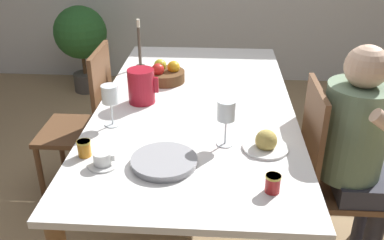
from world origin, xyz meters
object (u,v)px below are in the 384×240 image
chair_opposite (86,122)px  red_pitcher (141,86)px  chair_person_side (331,175)px  serving_tray (164,161)px  jam_jar_red (84,148)px  person_seated (359,146)px  wine_glass_water (110,96)px  wine_glass_juice (226,113)px  bread_plate (266,143)px  jam_jar_amber (273,183)px  candlestick_tall (140,49)px  fruit_bowl (165,74)px  potted_plant (81,36)px  teacup_near_person (103,160)px

chair_opposite → red_pitcher: chair_opposite is taller
chair_person_side → serving_tray: 0.90m
serving_tray → jam_jar_red: 0.35m
person_seated → wine_glass_water: (-1.17, 0.02, 0.21)m
wine_glass_juice → bread_plate: bearing=-9.9°
red_pitcher → jam_jar_red: 0.58m
chair_opposite → wine_glass_juice: size_ratio=4.66×
jam_jar_amber → candlestick_tall: bearing=118.8°
fruit_bowl → red_pitcher: bearing=-106.0°
bread_plate → potted_plant: size_ratio=0.23×
potted_plant → chair_person_side: bearing=-48.6°
wine_glass_juice → fruit_bowl: bearing=116.0°
wine_glass_juice → teacup_near_person: size_ratio=1.66×
serving_tray → wine_glass_water: bearing=131.0°
jam_jar_red → potted_plant: (-0.79, 2.48, -0.24)m
jam_jar_red → candlestick_tall: 1.10m
chair_person_side → wine_glass_juice: bearing=-72.5°
person_seated → teacup_near_person: size_ratio=9.39×
red_pitcher → jam_jar_amber: red_pitcher is taller
fruit_bowl → candlestick_tall: candlestick_tall is taller
wine_glass_water → potted_plant: size_ratio=0.24×
chair_opposite → person_seated: size_ratio=0.82×
chair_person_side → bread_plate: size_ratio=4.92×
wine_glass_juice → jam_jar_amber: wine_glass_juice is taller
chair_opposite → wine_glass_juice: same height
serving_tray → chair_opposite: bearing=125.3°
chair_person_side → teacup_near_person: bearing=-70.2°
red_pitcher → teacup_near_person: bearing=-94.8°
chair_person_side → wine_glass_juice: same height
person_seated → jam_jar_amber: 0.66m
red_pitcher → jam_jar_amber: bearing=-51.2°
person_seated → candlestick_tall: bearing=-125.3°
fruit_bowl → person_seated: bearing=-31.2°
chair_person_side → serving_tray: (-0.78, -0.35, 0.27)m
wine_glass_water → serving_tray: wine_glass_water is taller
jam_jar_amber → jam_jar_red: 0.79m
chair_person_side → jam_jar_amber: chair_person_side is taller
person_seated → bread_plate: size_ratio=5.98×
serving_tray → bread_plate: (0.42, 0.15, 0.01)m
chair_opposite → wine_glass_water: bearing=-149.0°
person_seated → serving_tray: bearing=-70.3°
jam_jar_amber → red_pitcher: bearing=128.8°
wine_glass_juice → fruit_bowl: size_ratio=0.90×
jam_jar_amber → jam_jar_red: bearing=165.1°
serving_tray → potted_plant: size_ratio=0.32×
candlestick_tall → potted_plant: 1.65m
chair_opposite → fruit_bowl: 0.58m
wine_glass_juice → person_seated: bearing=11.9°
chair_opposite → serving_tray: size_ratio=3.59×
wine_glass_water → jam_jar_amber: bearing=-34.5°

